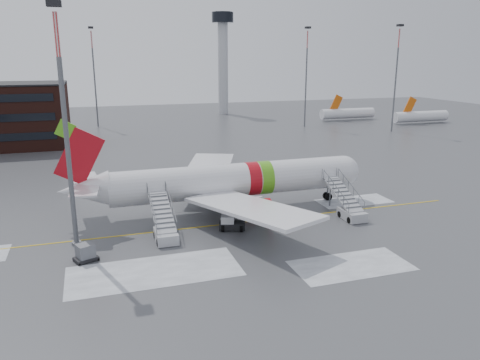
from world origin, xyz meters
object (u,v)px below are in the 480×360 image
object	(u,v)px
light_mast_near	(65,125)
airstair_aft	(165,228)
airliner	(227,181)
airstair_fwd	(349,208)
uld_container	(86,253)
pushback_tug	(231,223)

from	to	relation	value
light_mast_near	airstair_aft	bearing A→B (deg)	-7.04
airliner	airstair_fwd	distance (m)	13.88
uld_container	airstair_aft	bearing A→B (deg)	22.80
airstair_fwd	uld_container	xyz separation A→B (m)	(-27.54, -3.08, -0.35)
airliner	uld_container	bearing A→B (deg)	-148.23
airliner	airstair_aft	size ratio (longest dim) A/B	4.55
pushback_tug	uld_container	world-z (taller)	uld_container
airstair_aft	pushback_tug	world-z (taller)	airstair_aft
airstair_fwd	light_mast_near	distance (m)	30.18
pushback_tug	uld_container	xyz separation A→B (m)	(-14.11, -3.47, 0.05)
uld_container	airliner	bearing A→B (deg)	31.77
airliner	pushback_tug	size ratio (longest dim) A/B	11.94
airstair_fwd	airstair_aft	distance (m)	20.22
airliner	airstair_fwd	bearing A→B (deg)	-28.54
pushback_tug	uld_container	distance (m)	14.53
airstair_fwd	airstair_aft	size ratio (longest dim) A/B	1.00
airliner	airstair_aft	xyz separation A→B (m)	(-8.20, -6.54, -2.35)
uld_container	light_mast_near	size ratio (longest dim) A/B	0.10
airstair_aft	uld_container	bearing A→B (deg)	-157.20
airliner	uld_container	distance (m)	18.46
uld_container	airstair_fwd	bearing A→B (deg)	6.38
airstair_aft	light_mast_near	distance (m)	13.13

